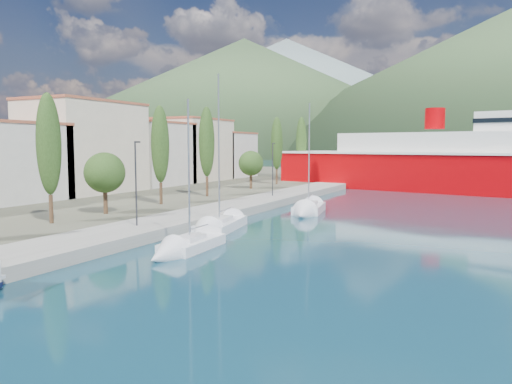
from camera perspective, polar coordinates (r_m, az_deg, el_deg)
The scene contains 10 objects.
ground at distance 136.25m, azimuth 19.99°, elevation 2.27°, with size 1400.00×1400.00×0.00m, color #11384A.
quay at distance 47.86m, azimuth -3.38°, elevation -2.05°, with size 5.00×88.00×0.80m, color gray.
land_strip at distance 80.22m, azimuth -23.95°, elevation 0.45°, with size 70.00×148.00×0.70m, color #565644.
town_buildings at distance 69.83m, azimuth -15.57°, elevation 4.34°, with size 9.20×69.20×11.30m.
tree_row at distance 56.18m, azimuth -6.56°, elevation 4.58°, with size 3.46×63.66×10.66m.
lamp_posts at distance 37.47m, azimuth -12.55°, elevation 1.43°, with size 0.15×45.31×6.06m.
sailboat_near at distance 30.56m, azimuth -8.91°, elevation -6.57°, with size 2.48×7.21×10.21m.
sailboat_mid at distance 37.13m, azimuth -5.11°, elevation -4.36°, with size 3.96×9.21×12.85m.
sailboat_far at distance 47.46m, azimuth 5.72°, elevation -2.23°, with size 3.94×8.20×11.57m.
ferry at distance 76.23m, azimuth 26.10°, elevation 2.77°, with size 65.12×25.80×12.65m.
Camera 1 is at (14.34, -15.33, 6.55)m, focal length 35.00 mm.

